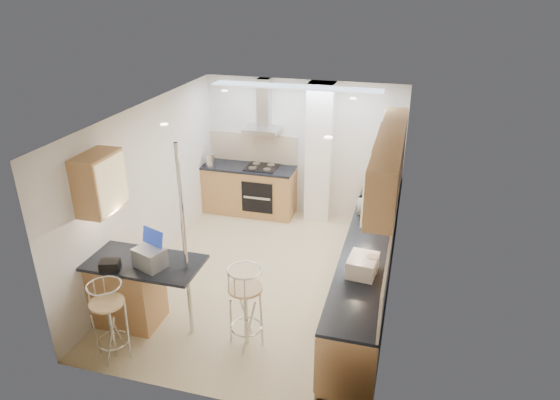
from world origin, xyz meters
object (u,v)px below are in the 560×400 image
(laptop, at_px, (150,258))
(bar_stool_end, at_px, (246,307))
(bar_stool_near, at_px, (110,321))
(bread_bin, at_px, (362,265))
(microwave, at_px, (376,203))

(laptop, bearing_deg, bar_stool_end, 23.76)
(laptop, height_order, bar_stool_end, laptop)
(bar_stool_end, bearing_deg, bar_stool_near, 130.55)
(bar_stool_near, distance_m, bread_bin, 2.99)
(laptop, xyz_separation_m, bread_bin, (2.45, 0.56, -0.03))
(microwave, xyz_separation_m, bar_stool_near, (-2.70, -2.86, -0.55))
(bar_stool_end, xyz_separation_m, bread_bin, (1.29, 0.49, 0.50))
(laptop, xyz_separation_m, bar_stool_end, (1.16, 0.07, -0.53))
(microwave, distance_m, laptop, 3.35)
(microwave, distance_m, bar_stool_end, 2.62)
(bar_stool_near, relative_size, bar_stool_end, 0.95)
(microwave, height_order, bar_stool_near, microwave)
(microwave, relative_size, laptop, 1.44)
(laptop, distance_m, bar_stool_near, 0.83)
(microwave, relative_size, bar_stool_end, 0.48)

